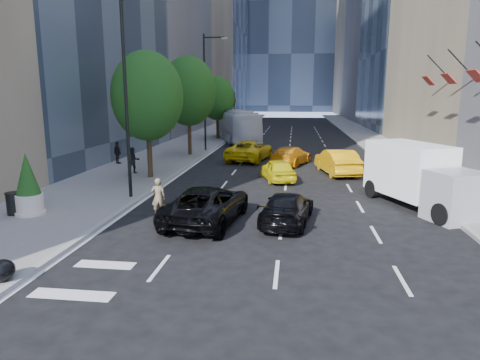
# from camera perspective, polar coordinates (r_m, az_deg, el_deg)

# --- Properties ---
(ground) EXTENTS (160.00, 160.00, 0.00)m
(ground) POSITION_cam_1_polar(r_m,az_deg,el_deg) (16.49, 1.99, -6.63)
(ground) COLOR black
(ground) RESTS_ON ground
(sidewalk_left) EXTENTS (6.00, 120.00, 0.15)m
(sidewalk_left) POSITION_cam_1_polar(r_m,az_deg,el_deg) (47.06, -5.61, 5.22)
(sidewalk_left) COLOR slate
(sidewalk_left) RESTS_ON ground
(sidewalk_right) EXTENTS (4.00, 120.00, 0.15)m
(sidewalk_right) POSITION_cam_1_polar(r_m,az_deg,el_deg) (46.69, 17.85, 4.68)
(sidewalk_right) COLOR slate
(sidewalk_right) RESTS_ON ground
(tower_right_far) EXTENTS (20.00, 24.00, 50.00)m
(tower_right_far) POSITION_cam_1_polar(r_m,az_deg,el_deg) (117.17, 18.47, 20.63)
(tower_right_far) COLOR #756451
(tower_right_far) RESTS_ON ground
(lamp_near) EXTENTS (2.13, 0.22, 10.00)m
(lamp_near) POSITION_cam_1_polar(r_m,az_deg,el_deg) (21.10, -14.65, 12.97)
(lamp_near) COLOR black
(lamp_near) RESTS_ON sidewalk_left
(lamp_far) EXTENTS (2.13, 0.22, 10.00)m
(lamp_far) POSITION_cam_1_polar(r_m,az_deg,el_deg) (38.41, -4.48, 12.43)
(lamp_far) COLOR black
(lamp_far) RESTS_ON sidewalk_left
(tree_near) EXTENTS (4.20, 4.20, 7.46)m
(tree_near) POSITION_cam_1_polar(r_m,az_deg,el_deg) (26.08, -12.26, 10.86)
(tree_near) COLOR #312013
(tree_near) RESTS_ON sidewalk_left
(tree_mid) EXTENTS (4.50, 4.50, 7.99)m
(tree_mid) POSITION_cam_1_polar(r_m,az_deg,el_deg) (35.67, -6.87, 11.67)
(tree_mid) COLOR #312013
(tree_mid) RESTS_ON sidewalk_left
(tree_far) EXTENTS (3.90, 3.90, 6.92)m
(tree_far) POSITION_cam_1_polar(r_m,az_deg,el_deg) (48.39, -3.07, 10.83)
(tree_far) COLOR #312013
(tree_far) RESTS_ON sidewalk_left
(traffic_signal) EXTENTS (2.48, 0.53, 5.20)m
(traffic_signal) POSITION_cam_1_polar(r_m,az_deg,el_deg) (56.17, -0.77, 10.52)
(traffic_signal) COLOR black
(traffic_signal) RESTS_ON sidewalk_left
(facade_flags) EXTENTS (1.85, 13.30, 2.05)m
(facade_flags) POSITION_cam_1_polar(r_m,az_deg,el_deg) (27.25, 27.73, 12.41)
(facade_flags) COLOR black
(facade_flags) RESTS_ON ground
(skateboarder) EXTENTS (0.65, 0.50, 1.61)m
(skateboarder) POSITION_cam_1_polar(r_m,az_deg,el_deg) (17.99, -10.82, -2.62)
(skateboarder) COLOR brown
(skateboarder) RESTS_ON ground
(black_sedan_lincoln) EXTENTS (3.13, 5.63, 1.49)m
(black_sedan_lincoln) POSITION_cam_1_polar(r_m,az_deg,el_deg) (17.28, -4.39, -3.24)
(black_sedan_lincoln) COLOR black
(black_sedan_lincoln) RESTS_ON ground
(black_sedan_mercedes) EXTENTS (2.37, 4.54, 1.26)m
(black_sedan_mercedes) POSITION_cam_1_polar(r_m,az_deg,el_deg) (17.21, 6.30, -3.74)
(black_sedan_mercedes) COLOR black
(black_sedan_mercedes) RESTS_ON ground
(taxi_a) EXTENTS (2.54, 4.13, 1.31)m
(taxi_a) POSITION_cam_1_polar(r_m,az_deg,el_deg) (25.66, 5.05, 1.38)
(taxi_a) COLOR #DAC90B
(taxi_a) RESTS_ON ground
(taxi_b) EXTENTS (2.72, 5.19, 1.63)m
(taxi_b) POSITION_cam_1_polar(r_m,az_deg,el_deg) (28.34, 12.81, 2.41)
(taxi_b) COLOR orange
(taxi_b) RESTS_ON ground
(taxi_c) EXTENTS (3.59, 6.09, 1.59)m
(taxi_c) POSITION_cam_1_polar(r_m,az_deg,el_deg) (33.39, 1.32, 3.99)
(taxi_c) COLOR #D8B70B
(taxi_c) RESTS_ON ground
(taxi_d) EXTENTS (3.37, 5.09, 1.37)m
(taxi_d) POSITION_cam_1_polar(r_m,az_deg,el_deg) (31.43, 6.79, 3.25)
(taxi_d) COLOR orange
(taxi_d) RESTS_ON ground
(city_bus) EXTENTS (6.45, 12.62, 3.43)m
(city_bus) POSITION_cam_1_polar(r_m,az_deg,el_deg) (46.94, -0.39, 7.27)
(city_bus) COLOR silver
(city_bus) RESTS_ON ground
(box_truck) EXTENTS (4.32, 6.31, 2.85)m
(box_truck) POSITION_cam_1_polar(r_m,az_deg,el_deg) (20.98, 22.83, 0.47)
(box_truck) COLOR white
(box_truck) RESTS_ON ground
(pedestrian_a) EXTENTS (1.01, 0.97, 1.64)m
(pedestrian_a) POSITION_cam_1_polar(r_m,az_deg,el_deg) (27.85, -14.03, 2.53)
(pedestrian_a) COLOR black
(pedestrian_a) RESTS_ON sidewalk_left
(pedestrian_b) EXTENTS (0.97, 0.89, 1.60)m
(pedestrian_b) POSITION_cam_1_polar(r_m,az_deg,el_deg) (32.08, -16.01, 3.52)
(pedestrian_b) COLOR black
(pedestrian_b) RESTS_ON sidewalk_left
(trash_can) EXTENTS (0.60, 0.60, 0.90)m
(trash_can) POSITION_cam_1_polar(r_m,az_deg,el_deg) (20.21, -27.91, -2.83)
(trash_can) COLOR black
(trash_can) RESTS_ON sidewalk_left
(planter_shrub) EXTENTS (1.08, 1.08, 2.60)m
(planter_shrub) POSITION_cam_1_polar(r_m,az_deg,el_deg) (19.77, -26.42, -0.64)
(planter_shrub) COLOR beige
(planter_shrub) RESTS_ON sidewalk_left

